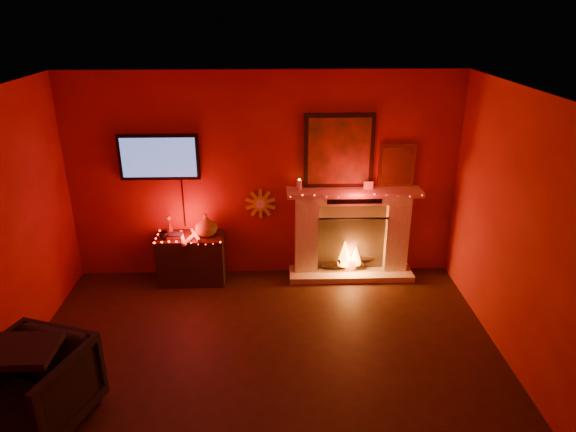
% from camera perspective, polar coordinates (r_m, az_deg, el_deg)
% --- Properties ---
extents(room, '(5.00, 5.00, 5.00)m').
position_cam_1_polar(room, '(4.30, -3.06, -6.15)').
color(room, black).
rests_on(room, ground).
extents(floor, '(5.00, 5.00, 0.00)m').
position_cam_1_polar(floor, '(5.09, -2.73, -19.63)').
color(floor, black).
rests_on(floor, ground).
extents(fireplace, '(1.72, 0.40, 2.18)m').
position_cam_1_polar(fireplace, '(6.80, 7.04, -0.96)').
color(fireplace, '#F5E5CE').
rests_on(fireplace, floor).
extents(tv, '(1.00, 0.07, 1.24)m').
position_cam_1_polar(tv, '(6.62, -14.13, 6.35)').
color(tv, black).
rests_on(tv, room).
extents(sunburst_clock, '(0.40, 0.03, 0.40)m').
position_cam_1_polar(sunburst_clock, '(6.71, -3.08, 1.37)').
color(sunburst_clock, gold).
rests_on(sunburst_clock, room).
extents(console_table, '(0.86, 0.55, 0.95)m').
position_cam_1_polar(console_table, '(6.83, -10.57, -4.28)').
color(console_table, black).
rests_on(console_table, floor).
extents(armchair, '(1.06, 1.08, 0.78)m').
position_cam_1_polar(armchair, '(5.09, -26.42, -16.68)').
color(armchair, black).
rests_on(armchair, floor).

